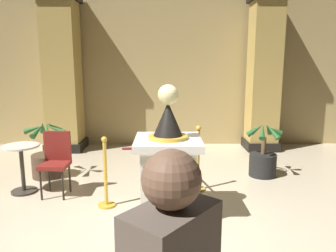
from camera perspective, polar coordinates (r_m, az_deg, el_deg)
The scene contains 12 objects.
ground_plane at distance 4.03m, azimuth -0.80°, elevation -18.12°, with size 10.37×10.37×0.00m, color beige.
back_wall at distance 7.94m, azimuth -0.78°, elevation 9.73°, with size 10.37×0.16×3.62m, color tan.
pedestal_clock at distance 4.18m, azimuth 0.00°, elevation -7.26°, with size 0.84×0.84×1.71m.
stanchion_near at distance 5.11m, azimuth 5.26°, elevation -7.34°, with size 0.24×0.24×1.03m.
stanchion_far at distance 4.61m, azimuth -10.89°, elevation -9.75°, with size 0.24×0.24×1.00m.
velvet_rope at distance 4.69m, azimuth -2.41°, elevation -3.56°, with size 0.99×0.98×0.22m.
column_left at distance 7.73m, azimuth -18.04°, elevation 8.56°, with size 0.86×0.86×3.47m.
column_right at distance 7.73m, azimuth 16.50°, elevation 8.64°, with size 0.76×0.76×3.47m.
potted_palm_left at distance 6.08m, azimuth -20.51°, elevation -5.51°, with size 0.73×0.67×1.02m.
potted_palm_right at distance 5.99m, azimuth 16.37°, elevation -5.53°, with size 0.64×0.56×0.98m.
cafe_table at distance 5.45m, azimuth -24.33°, elevation -5.88°, with size 0.55×0.55×0.75m.
cafe_chair_red at distance 5.16m, azimuth -19.09°, elevation -5.28°, with size 0.41×0.41×0.96m.
Camera 1 is at (0.01, -3.53, 1.94)m, focal length 34.64 mm.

